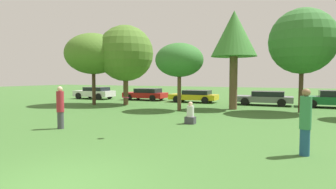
{
  "coord_description": "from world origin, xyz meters",
  "views": [
    {
      "loc": [
        4.43,
        -4.17,
        2.28
      ],
      "look_at": [
        -0.16,
        5.8,
        1.6
      ],
      "focal_mm": 29.83,
      "sensor_mm": 36.0,
      "label": 1
    }
  ],
  "objects_px": {
    "parked_car_green": "(334,99)",
    "tree_0": "(93,54)",
    "tree_4": "(302,41)",
    "parked_car_white": "(95,93)",
    "person_thrower": "(60,107)",
    "tree_1": "(125,54)",
    "parked_car_red": "(146,94)",
    "tree_3": "(234,35)",
    "tree_2": "(179,60)",
    "frisbee": "(126,97)",
    "bystander_sitting": "(190,115)",
    "person_catcher": "(305,121)",
    "parked_car_grey": "(265,98)",
    "parked_car_yellow": "(194,96)"
  },
  "relations": [
    {
      "from": "person_thrower",
      "to": "parked_car_yellow",
      "type": "height_order",
      "value": "person_thrower"
    },
    {
      "from": "person_thrower",
      "to": "bystander_sitting",
      "type": "distance_m",
      "value": 6.03
    },
    {
      "from": "tree_2",
      "to": "frisbee",
      "type": "bearing_deg",
      "value": -80.63
    },
    {
      "from": "parked_car_yellow",
      "to": "parked_car_green",
      "type": "distance_m",
      "value": 10.97
    },
    {
      "from": "tree_1",
      "to": "tree_3",
      "type": "xyz_separation_m",
      "value": [
        8.72,
        0.47,
        1.0
      ]
    },
    {
      "from": "person_catcher",
      "to": "parked_car_white",
      "type": "height_order",
      "value": "person_catcher"
    },
    {
      "from": "tree_3",
      "to": "parked_car_white",
      "type": "bearing_deg",
      "value": 167.22
    },
    {
      "from": "person_thrower",
      "to": "parked_car_white",
      "type": "height_order",
      "value": "person_thrower"
    },
    {
      "from": "bystander_sitting",
      "to": "person_thrower",
      "type": "bearing_deg",
      "value": -142.53
    },
    {
      "from": "parked_car_red",
      "to": "bystander_sitting",
      "type": "bearing_deg",
      "value": 127.05
    },
    {
      "from": "person_catcher",
      "to": "parked_car_red",
      "type": "distance_m",
      "value": 20.65
    },
    {
      "from": "tree_2",
      "to": "parked_car_red",
      "type": "xyz_separation_m",
      "value": [
        -6.3,
        6.56,
        -2.82
      ]
    },
    {
      "from": "tree_4",
      "to": "parked_car_red",
      "type": "bearing_deg",
      "value": 162.32
    },
    {
      "from": "parked_car_grey",
      "to": "parked_car_yellow",
      "type": "bearing_deg",
      "value": -1.55
    },
    {
      "from": "tree_0",
      "to": "parked_car_grey",
      "type": "distance_m",
      "value": 14.5
    },
    {
      "from": "frisbee",
      "to": "bystander_sitting",
      "type": "height_order",
      "value": "frisbee"
    },
    {
      "from": "parked_car_red",
      "to": "parked_car_grey",
      "type": "relative_size",
      "value": 0.95
    },
    {
      "from": "frisbee",
      "to": "tree_4",
      "type": "relative_size",
      "value": 0.04
    },
    {
      "from": "parked_car_green",
      "to": "tree_0",
      "type": "bearing_deg",
      "value": 16.84
    },
    {
      "from": "tree_4",
      "to": "parked_car_red",
      "type": "xyz_separation_m",
      "value": [
        -13.87,
        4.42,
        -3.94
      ]
    },
    {
      "from": "tree_2",
      "to": "parked_car_red",
      "type": "distance_m",
      "value": 9.52
    },
    {
      "from": "tree_4",
      "to": "parked_car_white",
      "type": "bearing_deg",
      "value": 169.83
    },
    {
      "from": "tree_0",
      "to": "parked_car_grey",
      "type": "height_order",
      "value": "tree_0"
    },
    {
      "from": "parked_car_white",
      "to": "parked_car_green",
      "type": "relative_size",
      "value": 0.93
    },
    {
      "from": "bystander_sitting",
      "to": "tree_4",
      "type": "relative_size",
      "value": 0.16
    },
    {
      "from": "tree_4",
      "to": "parked_car_green",
      "type": "bearing_deg",
      "value": 61.28
    },
    {
      "from": "tree_1",
      "to": "parked_car_red",
      "type": "xyz_separation_m",
      "value": [
        -0.81,
        4.83,
        -3.6
      ]
    },
    {
      "from": "parked_car_red",
      "to": "parked_car_grey",
      "type": "height_order",
      "value": "parked_car_red"
    },
    {
      "from": "person_thrower",
      "to": "tree_2",
      "type": "bearing_deg",
      "value": 76.97
    },
    {
      "from": "tree_4",
      "to": "parked_car_grey",
      "type": "distance_m",
      "value": 6.19
    },
    {
      "from": "tree_4",
      "to": "parked_car_green",
      "type": "xyz_separation_m",
      "value": [
        2.31,
        4.22,
        -3.88
      ]
    },
    {
      "from": "frisbee",
      "to": "parked_car_red",
      "type": "height_order",
      "value": "frisbee"
    },
    {
      "from": "person_catcher",
      "to": "frisbee",
      "type": "height_order",
      "value": "person_catcher"
    },
    {
      "from": "parked_car_green",
      "to": "frisbee",
      "type": "bearing_deg",
      "value": 60.16
    },
    {
      "from": "frisbee",
      "to": "tree_0",
      "type": "relative_size",
      "value": 0.04
    },
    {
      "from": "person_thrower",
      "to": "tree_1",
      "type": "height_order",
      "value": "tree_1"
    },
    {
      "from": "bystander_sitting",
      "to": "parked_car_yellow",
      "type": "bearing_deg",
      "value": 108.36
    },
    {
      "from": "tree_3",
      "to": "parked_car_green",
      "type": "relative_size",
      "value": 1.53
    },
    {
      "from": "tree_4",
      "to": "parked_car_white",
      "type": "relative_size",
      "value": 1.58
    },
    {
      "from": "bystander_sitting",
      "to": "tree_1",
      "type": "height_order",
      "value": "tree_1"
    },
    {
      "from": "person_thrower",
      "to": "parked_car_green",
      "type": "relative_size",
      "value": 0.42
    },
    {
      "from": "tree_3",
      "to": "parked_car_white",
      "type": "relative_size",
      "value": 1.65
    },
    {
      "from": "tree_2",
      "to": "tree_3",
      "type": "distance_m",
      "value": 4.3
    },
    {
      "from": "person_catcher",
      "to": "parked_car_red",
      "type": "bearing_deg",
      "value": -46.68
    },
    {
      "from": "person_thrower",
      "to": "frisbee",
      "type": "bearing_deg",
      "value": -3.27
    },
    {
      "from": "tree_0",
      "to": "person_thrower",
      "type": "bearing_deg",
      "value": -57.99
    },
    {
      "from": "frisbee",
      "to": "tree_2",
      "type": "distance_m",
      "value": 9.15
    },
    {
      "from": "tree_1",
      "to": "bystander_sitting",
      "type": "bearing_deg",
      "value": -39.29
    },
    {
      "from": "tree_0",
      "to": "tree_1",
      "type": "height_order",
      "value": "tree_1"
    },
    {
      "from": "parked_car_white",
      "to": "parked_car_yellow",
      "type": "xyz_separation_m",
      "value": [
        10.85,
        0.61,
        -0.07
      ]
    }
  ]
}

